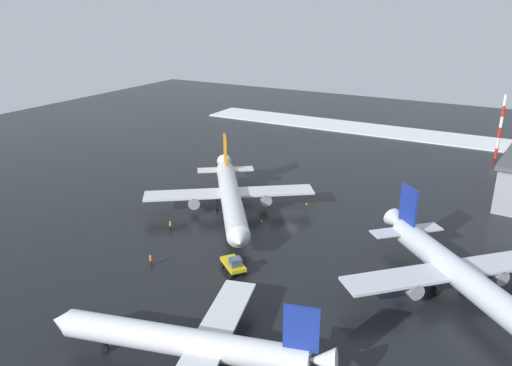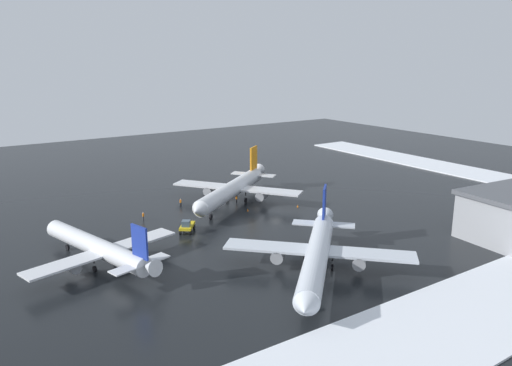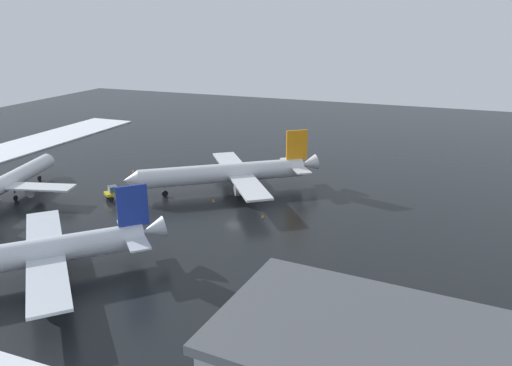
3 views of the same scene
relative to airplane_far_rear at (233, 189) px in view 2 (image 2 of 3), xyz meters
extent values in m
plane|color=black|center=(5.22, -9.20, -3.57)|extent=(240.00, 240.00, 0.00)
cube|color=white|center=(5.22, -59.20, -3.43)|extent=(152.00, 16.00, 0.28)
cube|color=white|center=(72.22, -9.20, -3.43)|extent=(14.00, 116.00, 0.28)
cylinder|color=silver|center=(-0.71, -0.52, 0.00)|extent=(26.76, 20.78, 3.46)
cone|color=silver|center=(-14.06, -10.22, 0.00)|extent=(3.91, 4.10, 3.29)
cone|color=silver|center=(12.80, 9.31, 0.61)|extent=(4.67, 4.52, 3.37)
cube|color=silver|center=(6.67, -5.48, -0.31)|extent=(11.41, 13.35, 0.37)
cylinder|color=gray|center=(5.06, -4.13, -1.33)|extent=(4.00, 3.69, 2.04)
cube|color=silver|center=(-3.15, 8.04, -0.31)|extent=(11.41, 13.35, 0.37)
cylinder|color=gray|center=(-2.37, 6.09, -1.33)|extent=(4.00, 3.69, 2.04)
cube|color=orange|center=(10.82, 7.87, 4.38)|extent=(3.51, 2.69, 5.71)
cube|color=silver|center=(12.46, 5.28, 0.40)|extent=(5.02, 5.51, 0.24)
cube|color=silver|center=(8.86, 10.22, 0.40)|extent=(5.02, 5.51, 0.24)
cylinder|color=black|center=(-9.37, -6.81, -1.53)|extent=(0.24, 0.24, 0.71)
cylinder|color=black|center=(-9.37, -6.81, -3.01)|extent=(1.12, 0.95, 1.12)
cylinder|color=black|center=(3.08, -0.53, -1.53)|extent=(0.24, 0.24, 0.71)
cylinder|color=black|center=(3.08, -0.53, -3.01)|extent=(1.12, 0.95, 1.12)
cylinder|color=black|center=(0.44, 3.09, -1.53)|extent=(0.24, 0.24, 0.71)
cylinder|color=black|center=(0.44, 3.09, -3.01)|extent=(1.12, 0.95, 1.12)
cylinder|color=silver|center=(-35.26, -16.24, -0.58)|extent=(9.41, 25.54, 2.91)
cone|color=silver|center=(-38.82, -2.86, -0.58)|extent=(3.20, 2.69, 2.76)
cone|color=silver|center=(-31.65, -29.79, -0.06)|extent=(3.17, 3.59, 2.83)
cube|color=silver|center=(-41.37, -20.53, -0.83)|extent=(11.71, 6.50, 0.31)
cylinder|color=gray|center=(-39.83, -19.67, -1.69)|extent=(2.40, 3.25, 1.71)
cube|color=silver|center=(-27.82, -16.92, -0.83)|extent=(11.71, 6.50, 0.31)
cylinder|color=gray|center=(-29.58, -16.94, -1.69)|extent=(2.40, 3.25, 1.71)
cube|color=navy|center=(-32.17, -27.81, 3.10)|extent=(1.18, 3.38, 4.79)
cube|color=silver|center=(-34.70, -28.31, -0.23)|extent=(4.54, 3.21, 0.21)
cube|color=silver|center=(-29.74, -26.99, -0.23)|extent=(4.54, 3.21, 0.21)
cylinder|color=black|center=(-37.57, -7.57, -1.86)|extent=(0.21, 0.21, 0.60)
cylinder|color=black|center=(-37.57, -7.57, -3.10)|extent=(0.53, 0.99, 0.94)
cylinder|color=black|center=(-36.41, -19.21, -1.86)|extent=(0.21, 0.21, 0.60)
cylinder|color=black|center=(-36.41, -19.21, -3.10)|extent=(0.53, 0.99, 0.94)
cylinder|color=black|center=(-32.78, -18.24, -1.86)|extent=(0.21, 0.21, 0.60)
cylinder|color=black|center=(-32.78, -18.24, -3.10)|extent=(0.53, 0.99, 0.94)
cylinder|color=silver|center=(-9.65, -39.73, -0.10)|extent=(23.54, 23.27, 3.37)
cone|color=silver|center=(-21.08, -51.00, -0.10)|extent=(3.94, 3.95, 3.20)
cone|color=silver|center=(1.92, -28.32, 0.49)|extent=(4.53, 4.52, 3.28)
cube|color=silver|center=(-1.83, -43.43, -0.40)|extent=(12.15, 12.23, 0.36)
cylinder|color=gray|center=(-3.58, -42.37, -1.39)|extent=(3.79, 3.78, 1.98)
cube|color=silver|center=(-13.24, -31.86, -0.40)|extent=(12.15, 12.23, 0.36)
cylinder|color=gray|center=(-12.20, -33.62, -1.39)|extent=(3.79, 3.78, 1.98)
cube|color=navy|center=(0.23, -29.99, 4.16)|extent=(3.07, 3.04, 5.55)
cube|color=silver|center=(2.17, -32.25, 0.30)|extent=(5.17, 5.20, 0.24)
cube|color=silver|center=(-2.00, -28.01, 0.30)|extent=(5.17, 5.20, 0.24)
cylinder|color=black|center=(-17.06, -47.04, -1.59)|extent=(0.24, 0.24, 0.69)
cylinder|color=black|center=(-17.06, -47.04, -3.02)|extent=(1.02, 1.01, 1.09)
cylinder|color=black|center=(-6.01, -39.20, -1.59)|extent=(0.24, 0.24, 0.69)
cylinder|color=black|center=(-6.01, -39.20, -3.02)|extent=(1.02, 1.01, 1.09)
cylinder|color=black|center=(-9.07, -36.09, -1.59)|extent=(0.24, 0.24, 0.69)
cylinder|color=black|center=(-9.07, -36.09, -3.02)|extent=(1.02, 1.01, 1.09)
cube|color=gold|center=(-16.54, -10.69, -2.42)|extent=(4.54, 4.99, 0.50)
cube|color=#3F5160|center=(-17.10, -11.42, -1.62)|extent=(2.04, 2.02, 1.10)
cylinder|color=black|center=(-16.73, -12.57, -3.12)|extent=(0.80, 0.91, 0.90)
cylinder|color=black|center=(-18.31, -11.37, -3.12)|extent=(0.80, 0.91, 0.90)
cylinder|color=black|center=(-14.78, -10.01, -3.12)|extent=(0.80, 0.91, 0.90)
cylinder|color=black|center=(-16.35, -8.81, -3.12)|extent=(0.80, 0.91, 0.90)
cylinder|color=black|center=(-10.44, 5.13, -3.14)|extent=(0.16, 0.16, 0.85)
cylinder|color=black|center=(-10.26, 5.05, -3.14)|extent=(0.16, 0.16, 0.85)
cylinder|color=orange|center=(-10.35, 5.09, -2.41)|extent=(0.36, 0.36, 0.62)
sphere|color=tan|center=(-10.35, 5.09, -1.98)|extent=(0.24, 0.24, 0.24)
cylinder|color=black|center=(-20.93, 0.15, -3.14)|extent=(0.16, 0.16, 0.85)
cylinder|color=black|center=(-20.89, 0.34, -3.14)|extent=(0.16, 0.16, 0.85)
cylinder|color=orange|center=(-20.91, 0.25, -2.41)|extent=(0.36, 0.36, 0.62)
sphere|color=tan|center=(-20.91, 0.25, -1.98)|extent=(0.24, 0.24, 0.24)
cylinder|color=black|center=(1.28, 0.64, -3.14)|extent=(0.16, 0.16, 0.85)
cylinder|color=black|center=(1.48, 0.66, -3.14)|extent=(0.16, 0.16, 0.85)
cylinder|color=orange|center=(1.38, 0.65, -2.41)|extent=(0.36, 0.36, 0.62)
sphere|color=tan|center=(1.38, 0.65, -1.98)|extent=(0.24, 0.24, 0.24)
cone|color=orange|center=(10.64, -9.86, -3.29)|extent=(0.36, 0.36, 0.55)
cone|color=orange|center=(-0.03, -6.17, -3.29)|extent=(0.36, 0.36, 0.55)
camera|label=1|loc=(-68.05, -42.98, 31.57)|focal=35.00mm
camera|label=2|loc=(-55.30, -91.61, 28.24)|focal=35.00mm
camera|label=3|loc=(36.50, -79.95, 26.99)|focal=35.00mm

